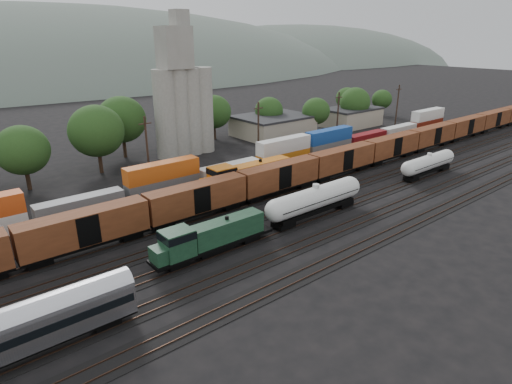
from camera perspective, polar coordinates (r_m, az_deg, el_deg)
ground at (r=64.76m, az=4.51°, el=-2.00°), size 600.00×600.00×0.00m
tracks at (r=64.75m, az=4.51°, el=-1.96°), size 180.00×33.20×0.20m
green_locomotive at (r=50.03m, az=-6.48°, el=-6.07°), size 15.99×2.82×4.23m
tank_car_a at (r=60.58m, az=7.91°, el=-0.94°), size 17.82×3.19×4.67m
tank_car_b at (r=84.04m, az=22.00°, el=3.58°), size 15.44×2.76×4.05m
orange_locomotive at (r=70.54m, az=-1.42°, el=2.27°), size 18.81×3.14×4.70m
boxcar_string at (r=79.36m, az=11.41°, el=4.28°), size 169.00×2.90×4.20m
container_wall at (r=71.30m, az=-7.62°, el=2.30°), size 163.06×2.60×5.80m
grain_silo at (r=91.90m, az=-9.68°, el=11.76°), size 13.40×5.00×29.00m
industrial_sheds at (r=94.59m, az=-7.38°, el=6.75°), size 119.38×17.26×5.10m
tree_band at (r=86.91m, az=-21.15°, el=7.48°), size 163.20×19.87×12.86m
utility_poles at (r=79.40m, az=-6.43°, el=6.87°), size 122.20×0.36×12.00m
distant_hills at (r=313.31m, az=-27.15°, el=9.92°), size 860.00×286.00×130.00m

